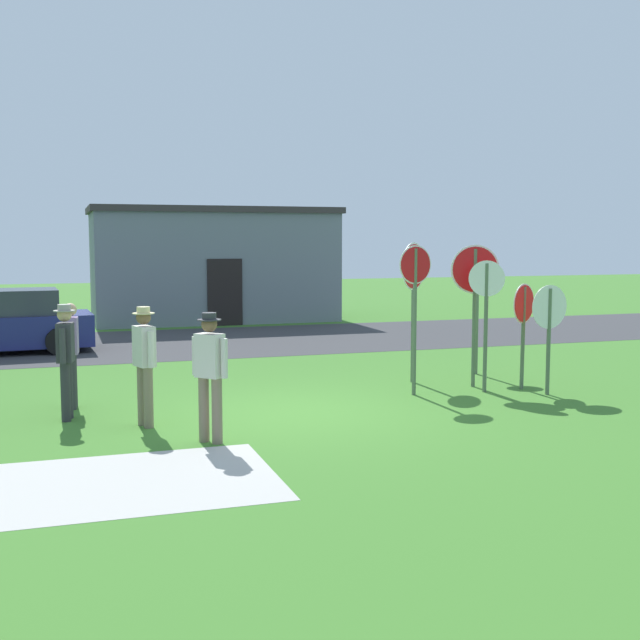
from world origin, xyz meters
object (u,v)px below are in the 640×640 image
at_px(parked_car_on_street, 0,324).
at_px(stop_sign_leaning_left, 475,288).
at_px(stop_sign_rear_left, 486,305).
at_px(person_with_sunhat, 144,359).
at_px(stop_sign_rear_right, 549,320).
at_px(person_holding_notes, 66,355).
at_px(stop_sign_far_back, 477,299).
at_px(stop_sign_leaning_right, 414,285).
at_px(person_in_blue, 71,349).
at_px(person_in_teal, 210,369).
at_px(stop_sign_tallest, 524,318).
at_px(stop_sign_low_front, 415,295).

distance_m(parked_car_on_street, stop_sign_leaning_left, 11.39).
bearing_deg(stop_sign_rear_left, person_with_sunhat, -172.29).
relative_size(stop_sign_rear_right, person_holding_notes, 1.10).
bearing_deg(person_with_sunhat, stop_sign_far_back, 20.48).
bearing_deg(stop_sign_rear_left, person_holding_notes, -179.82).
bearing_deg(stop_sign_rear_right, stop_sign_leaning_right, 133.01).
distance_m(stop_sign_rear_left, person_in_blue, 7.06).
bearing_deg(parked_car_on_street, stop_sign_leaning_left, -41.07).
relative_size(person_in_blue, person_in_teal, 0.97).
bearing_deg(person_in_teal, stop_sign_leaning_right, 36.52).
bearing_deg(stop_sign_leaning_right, stop_sign_rear_right, -46.99).
height_order(stop_sign_far_back, person_in_blue, stop_sign_far_back).
height_order(stop_sign_rear_left, stop_sign_far_back, stop_sign_rear_left).
relative_size(parked_car_on_street, stop_sign_rear_right, 2.30).
height_order(stop_sign_tallest, person_holding_notes, stop_sign_tallest).
bearing_deg(stop_sign_low_front, stop_sign_far_back, 37.14).
xyz_separation_m(stop_sign_rear_right, person_in_teal, (-6.18, -1.46, -0.32)).
distance_m(stop_sign_far_back, person_in_blue, 7.84).
height_order(stop_sign_leaning_left, person_in_teal, stop_sign_leaning_left).
bearing_deg(stop_sign_far_back, person_with_sunhat, -159.52).
height_order(stop_sign_rear_right, stop_sign_tallest, stop_sign_rear_right).
bearing_deg(stop_sign_leaning_right, stop_sign_tallest, -38.86).
xyz_separation_m(stop_sign_leaning_left, person_in_teal, (-5.32, -2.53, -0.83)).
bearing_deg(person_with_sunhat, stop_sign_leaning_left, 12.28).
distance_m(stop_sign_rear_right, person_holding_notes, 8.00).
height_order(stop_sign_low_front, stop_sign_leaning_right, stop_sign_leaning_right).
bearing_deg(person_holding_notes, person_with_sunhat, -36.41).
bearing_deg(stop_sign_far_back, stop_sign_low_front, -142.86).
xyz_separation_m(stop_sign_rear_left, stop_sign_low_front, (-1.31, 0.13, 0.19)).
bearing_deg(stop_sign_rear_right, person_in_teal, -166.74).
distance_m(stop_sign_leaning_right, person_in_teal, 5.62).
height_order(stop_sign_rear_left, person_in_teal, stop_sign_rear_left).
relative_size(stop_sign_leaning_left, person_in_blue, 1.54).
relative_size(stop_sign_tallest, person_with_sunhat, 1.10).
relative_size(person_with_sunhat, person_in_teal, 1.00).
xyz_separation_m(stop_sign_tallest, person_in_blue, (-7.75, 0.83, -0.34)).
bearing_deg(stop_sign_low_front, person_with_sunhat, -168.63).
bearing_deg(stop_sign_far_back, stop_sign_leaning_left, -121.23).
distance_m(stop_sign_low_front, person_in_blue, 5.77).
bearing_deg(person_in_teal, person_holding_notes, 131.89).
relative_size(parked_car_on_street, stop_sign_far_back, 1.95).
bearing_deg(parked_car_on_street, person_in_teal, -72.11).
xyz_separation_m(stop_sign_tallest, person_in_teal, (-6.04, -2.03, -0.31)).
bearing_deg(stop_sign_rear_right, person_in_blue, 169.95).
height_order(stop_sign_far_back, stop_sign_low_front, stop_sign_low_front).
xyz_separation_m(person_holding_notes, person_in_teal, (1.80, -2.00, 0.00)).
bearing_deg(stop_sign_leaning_right, stop_sign_rear_left, -57.44).
height_order(parked_car_on_street, stop_sign_leaning_right, stop_sign_leaning_right).
relative_size(stop_sign_far_back, person_holding_notes, 1.30).
bearing_deg(stop_sign_tallest, stop_sign_far_back, 89.24).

